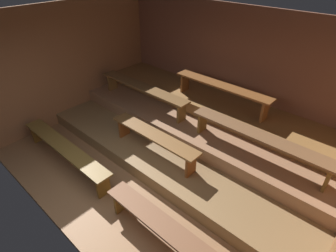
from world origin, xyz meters
name	(u,v)px	position (x,y,z in m)	size (l,w,h in m)	color
ground	(172,160)	(0.00, 2.06, -0.04)	(6.93, 4.92, 0.08)	#885F3D
wall_back	(232,69)	(0.00, 4.15, 1.39)	(6.93, 0.06, 2.78)	brown
wall_left	(79,61)	(-3.10, 2.06, 1.39)	(0.06, 4.92, 2.78)	brown
platform_lower	(189,142)	(0.00, 2.64, 0.14)	(6.13, 2.95, 0.27)	brown
platform_middle	(204,122)	(0.00, 3.15, 0.41)	(6.13, 1.94, 0.27)	#926748
platform_upper	(215,105)	(0.00, 3.57, 0.68)	(6.13, 1.09, 0.27)	olive
bench_floor_left	(65,149)	(-1.47, 0.51, 0.39)	(2.69, 0.33, 0.47)	brown
bench_floor_right	(178,239)	(1.47, 0.51, 0.39)	(2.69, 0.33, 0.47)	brown
bench_lower_center	(154,138)	(-0.18, 1.72, 0.65)	(2.07, 0.33, 0.47)	brown
bench_middle_left	(143,89)	(-1.47, 2.67, 0.93)	(2.63, 0.33, 0.47)	brown
bench_middle_right	(258,138)	(1.47, 2.67, 0.93)	(2.63, 0.33, 0.47)	brown
bench_upper_center	(222,88)	(0.17, 3.47, 1.20)	(2.27, 0.33, 0.47)	brown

